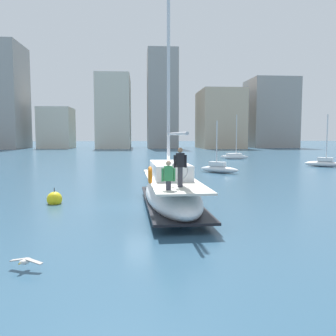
{
  "coord_description": "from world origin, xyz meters",
  "views": [
    {
      "loc": [
        -0.52,
        -18.36,
        3.54
      ],
      "look_at": [
        0.98,
        0.66,
        1.8
      ],
      "focal_mm": 38.66,
      "sensor_mm": 36.0,
      "label": 1
    }
  ],
  "objects_px": {
    "seagull": "(26,261)",
    "mooring_buoy": "(55,199)",
    "moored_sloop_far": "(219,168)",
    "moored_sloop_near": "(323,163)",
    "main_sailboat": "(171,190)",
    "moored_catamaran": "(234,156)"
  },
  "relations": [
    {
      "from": "moored_sloop_near",
      "to": "moored_sloop_far",
      "type": "xyz_separation_m",
      "value": [
        -13.1,
        -5.48,
        -0.02
      ]
    },
    {
      "from": "seagull",
      "to": "mooring_buoy",
      "type": "bearing_deg",
      "value": 98.5
    },
    {
      "from": "moored_sloop_far",
      "to": "moored_sloop_near",
      "type": "bearing_deg",
      "value": 22.72
    },
    {
      "from": "main_sailboat",
      "to": "mooring_buoy",
      "type": "bearing_deg",
      "value": 163.43
    },
    {
      "from": "moored_sloop_near",
      "to": "mooring_buoy",
      "type": "xyz_separation_m",
      "value": [
        -24.94,
        -19.95,
        -0.22
      ]
    },
    {
      "from": "main_sailboat",
      "to": "moored_catamaran",
      "type": "bearing_deg",
      "value": 70.56
    },
    {
      "from": "moored_sloop_far",
      "to": "moored_catamaran",
      "type": "height_order",
      "value": "moored_catamaran"
    },
    {
      "from": "moored_sloop_near",
      "to": "main_sailboat",
      "type": "bearing_deg",
      "value": -131.25
    },
    {
      "from": "mooring_buoy",
      "to": "moored_sloop_far",
      "type": "bearing_deg",
      "value": 50.7
    },
    {
      "from": "moored_sloop_far",
      "to": "seagull",
      "type": "distance_m",
      "value": 26.03
    },
    {
      "from": "seagull",
      "to": "moored_sloop_near",
      "type": "bearing_deg",
      "value": 51.26
    },
    {
      "from": "moored_catamaran",
      "to": "mooring_buoy",
      "type": "height_order",
      "value": "moored_catamaran"
    },
    {
      "from": "moored_sloop_near",
      "to": "seagull",
      "type": "xyz_separation_m",
      "value": [
        -23.54,
        -29.33,
        -0.21
      ]
    },
    {
      "from": "main_sailboat",
      "to": "seagull",
      "type": "bearing_deg",
      "value": -120.53
    },
    {
      "from": "moored_sloop_far",
      "to": "moored_catamaran",
      "type": "relative_size",
      "value": 0.74
    },
    {
      "from": "main_sailboat",
      "to": "moored_sloop_far",
      "type": "height_order",
      "value": "main_sailboat"
    },
    {
      "from": "moored_catamaran",
      "to": "seagull",
      "type": "relative_size",
      "value": 7.08
    },
    {
      "from": "main_sailboat",
      "to": "moored_catamaran",
      "type": "height_order",
      "value": "main_sailboat"
    },
    {
      "from": "moored_sloop_far",
      "to": "mooring_buoy",
      "type": "height_order",
      "value": "moored_sloop_far"
    },
    {
      "from": "moored_sloop_near",
      "to": "moored_sloop_far",
      "type": "relative_size",
      "value": 1.2
    },
    {
      "from": "seagull",
      "to": "moored_sloop_far",
      "type": "bearing_deg",
      "value": 66.36
    },
    {
      "from": "main_sailboat",
      "to": "mooring_buoy",
      "type": "xyz_separation_m",
      "value": [
        -5.9,
        1.76,
        -0.67
      ]
    }
  ]
}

